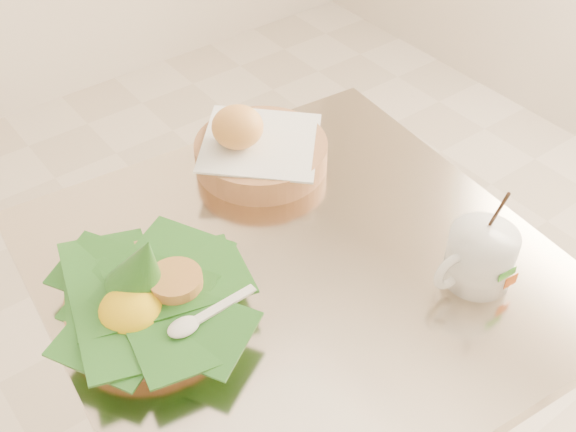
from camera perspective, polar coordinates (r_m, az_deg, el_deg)
cafe_table at (r=1.22m, az=0.77°, el=-11.12°), size 0.76×0.76×0.75m
rice_basket at (r=0.98m, az=-11.04°, el=-6.23°), size 0.28×0.28×0.14m
bread_basket at (r=1.21m, az=-2.45°, el=5.34°), size 0.27×0.27×0.12m
coffee_mug at (r=1.04m, az=14.87°, el=-3.10°), size 0.13×0.10×0.17m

